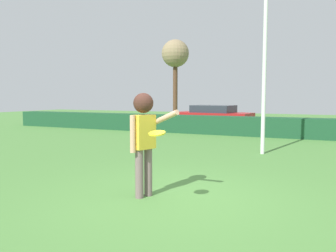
% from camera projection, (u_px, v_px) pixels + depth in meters
% --- Properties ---
extents(ground_plane, '(60.00, 60.00, 0.00)m').
position_uv_depth(ground_plane, '(175.00, 199.00, 5.71)').
color(ground_plane, '#50873E').
extents(person, '(0.82, 0.54, 1.79)m').
position_uv_depth(person, '(144.00, 131.00, 5.72)').
color(person, slate).
rests_on(person, ground).
extents(frisbee, '(0.26, 0.26, 0.07)m').
position_uv_depth(frisbee, '(157.00, 133.00, 5.00)').
color(frisbee, yellow).
extents(lamppost, '(0.24, 0.24, 6.61)m').
position_uv_depth(lamppost, '(265.00, 32.00, 9.87)').
color(lamppost, silver).
rests_on(lamppost, ground).
extents(hedge_row, '(27.92, 0.90, 0.83)m').
position_uv_depth(hedge_row, '(265.00, 127.00, 14.59)').
color(hedge_row, '#1B492C').
rests_on(hedge_row, ground).
extents(parked_car_red, '(4.38, 2.23, 1.25)m').
position_uv_depth(parked_car_red, '(213.00, 115.00, 18.69)').
color(parked_car_red, '#B21E1E').
rests_on(parked_car_red, ground).
extents(bare_elm_tree, '(1.86, 1.86, 5.58)m').
position_uv_depth(bare_elm_tree, '(175.00, 56.00, 22.80)').
color(bare_elm_tree, brown).
rests_on(bare_elm_tree, ground).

